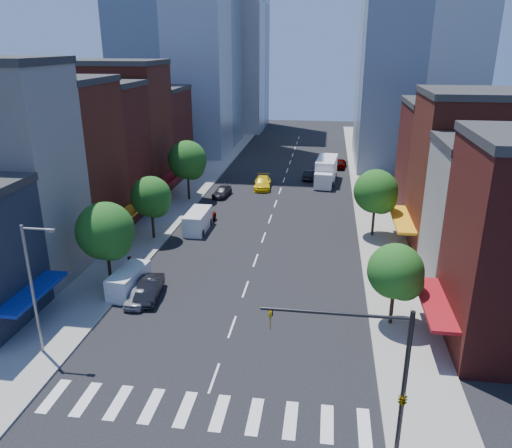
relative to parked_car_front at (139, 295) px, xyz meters
The scene contains 31 objects.
ground 11.81m from the parked_car_front, 46.89° to the right, with size 220.00×220.00×0.00m, color black.
sidewalk_left 31.71m from the parked_car_front, 98.06° to the left, with size 5.00×120.00×0.15m, color gray.
sidewalk_right 37.53m from the parked_car_front, 56.78° to the left, with size 5.00×120.00×0.15m, color gray.
crosswalk 14.14m from the parked_car_front, 55.23° to the right, with size 19.00×3.00×0.01m, color silver.
bldg_left_2 19.05m from the parked_car_front, 137.42° to the left, with size 12.00×9.00×16.00m, color #5B1F15.
bldg_left_3 25.10m from the parked_car_front, 122.40° to the left, with size 12.00×8.00×15.00m, color #4F1613.
bldg_left_4 32.62m from the parked_car_front, 114.13° to the left, with size 12.00×9.00×17.00m, color #5B1F15.
bldg_left_5 40.94m from the parked_car_front, 108.63° to the left, with size 12.00×10.00×13.00m, color #4F1613.
bldg_right_1 30.23m from the parked_car_front, 12.41° to the left, with size 12.00×8.00×12.00m, color #BDB7AE.
bldg_right_2 33.58m from the parked_car_front, 27.92° to the left, with size 12.00×10.00×15.00m, color #5B1F15.
bldg_right_3 39.03m from the parked_car_front, 41.15° to the left, with size 12.00×10.00×13.00m, color #4F1613.
tower_far_w 91.16m from the parked_car_front, 96.57° to the left, with size 18.00×18.00×56.00m, color #9EA5AD.
traffic_signal 22.54m from the parked_car_front, 36.06° to the right, with size 7.24×2.24×8.00m.
streetlight 9.65m from the parked_car_front, 116.24° to the right, with size 2.25×0.25×9.00m.
tree_left_near 5.82m from the parked_car_front, 144.84° to the left, with size 4.80×4.80×7.30m.
tree_left_mid 14.25m from the parked_car_front, 103.88° to the left, with size 4.20×4.20×6.65m.
tree_left_far 27.89m from the parked_car_front, 96.87° to the left, with size 5.00×5.00×7.75m.
tree_right_near 20.03m from the parked_car_front, ahead, with size 4.00×4.00×6.20m.
tree_right_far 26.57m from the parked_car_front, 41.31° to the left, with size 4.60×4.60×7.20m.
parked_car_front is the anchor object (origin of this frame).
parked_car_second 1.01m from the parked_car_front, 56.40° to the left, with size 1.66×4.77×1.57m, color black.
parked_car_third 18.42m from the parked_car_front, 88.27° to the left, with size 2.21×4.79×1.33m, color #999999.
parked_car_rear 29.62m from the parked_car_front, 88.92° to the left, with size 1.82×4.47×1.30m, color black.
cargo_van_near 2.08m from the parked_car_front, 135.28° to the left, with size 2.34×4.85×2.00m.
cargo_van_far 16.46m from the parked_car_front, 88.07° to the left, with size 2.18×5.23×2.22m.
taxi 34.83m from the parked_car_front, 80.99° to the left, with size 2.26×5.57×1.62m, color yellow.
traffic_car_oncoming 42.10m from the parked_car_front, 73.64° to the left, with size 1.51×4.32×1.42m, color black.
traffic_car_far 51.27m from the parked_car_front, 71.16° to the left, with size 1.88×4.66×1.59m, color #999999.
box_truck 41.29m from the parked_car_front, 69.71° to the left, with size 3.36×9.10×3.59m.
pedestrian_near 2.48m from the parked_car_front, behind, with size 0.63×0.42×1.73m, color #999999.
pedestrian_far 4.93m from the parked_car_front, 119.81° to the left, with size 0.89×0.70×1.84m, color #999999.
Camera 1 is at (6.26, -25.19, 19.63)m, focal length 35.00 mm.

